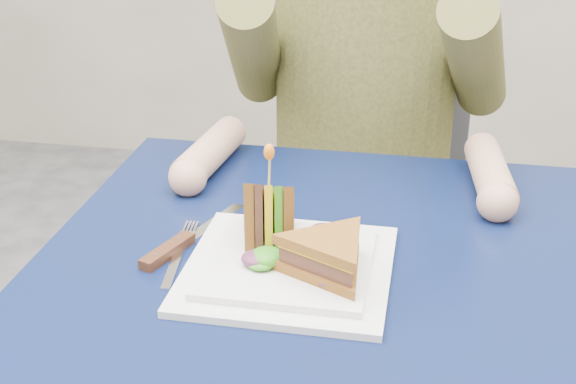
% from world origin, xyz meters
% --- Properties ---
extents(table, '(0.75, 0.75, 0.73)m').
position_xyz_m(table, '(0.00, 0.00, 0.65)').
color(table, black).
rests_on(table, ground).
extents(chair, '(0.42, 0.40, 0.93)m').
position_xyz_m(chair, '(0.00, 0.65, 0.54)').
color(chair, '#47474C').
rests_on(chair, ground).
extents(diner, '(0.54, 0.59, 0.74)m').
position_xyz_m(diner, '(-0.00, 0.54, 0.91)').
color(diner, '#4E4D23').
rests_on(diner, chair).
extents(plate, '(0.26, 0.26, 0.02)m').
position_xyz_m(plate, '(-0.04, -0.04, 0.74)').
color(plate, white).
rests_on(plate, table).
extents(sandwich_flat, '(0.19, 0.19, 0.05)m').
position_xyz_m(sandwich_flat, '(0.02, -0.07, 0.78)').
color(sandwich_flat, brown).
rests_on(sandwich_flat, plate).
extents(sandwich_upright, '(0.09, 0.15, 0.14)m').
position_xyz_m(sandwich_upright, '(-0.07, 0.00, 0.78)').
color(sandwich_upright, brown).
rests_on(sandwich_upright, plate).
extents(fork, '(0.03, 0.18, 0.01)m').
position_xyz_m(fork, '(-0.19, -0.03, 0.73)').
color(fork, silver).
rests_on(fork, table).
extents(knife, '(0.09, 0.21, 0.02)m').
position_xyz_m(knife, '(-0.19, -0.01, 0.74)').
color(knife, silver).
rests_on(knife, table).
extents(toothpick, '(0.01, 0.01, 0.06)m').
position_xyz_m(toothpick, '(-0.07, 0.00, 0.85)').
color(toothpick, tan).
rests_on(toothpick, sandwich_upright).
extents(toothpick_frill, '(0.01, 0.01, 0.02)m').
position_xyz_m(toothpick_frill, '(-0.07, 0.00, 0.88)').
color(toothpick_frill, orange).
rests_on(toothpick_frill, sandwich_upright).
extents(lettuce_spill, '(0.15, 0.13, 0.02)m').
position_xyz_m(lettuce_spill, '(-0.03, -0.03, 0.76)').
color(lettuce_spill, '#337A14').
rests_on(lettuce_spill, plate).
extents(onion_ring, '(0.04, 0.04, 0.02)m').
position_xyz_m(onion_ring, '(-0.02, -0.04, 0.77)').
color(onion_ring, '#9E4C7A').
rests_on(onion_ring, plate).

